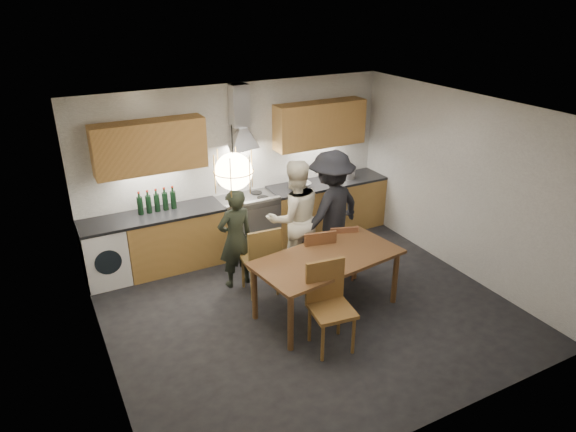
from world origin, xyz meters
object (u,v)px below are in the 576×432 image
person_mid (294,218)px  person_left (236,239)px  dining_table (327,263)px  wine_bottles (157,200)px  chair_front (329,299)px  mixing_bowl (300,185)px  chair_back_left (262,257)px  person_right (331,211)px  stock_pot (349,174)px

person_mid → person_left: bearing=0.7°
dining_table → wine_bottles: wine_bottles is taller
chair_front → mixing_bowl: (1.08, 2.65, 0.34)m
dining_table → chair_back_left: 0.93m
chair_back_left → mixing_bowl: 1.91m
person_mid → mixing_bowl: (0.63, 0.98, 0.08)m
person_left → person_mid: person_mid is taller
person_right → wine_bottles: size_ratio=3.19×
chair_back_left → person_left: person_left is taller
chair_back_left → person_mid: (0.68, 0.36, 0.28)m
person_left → chair_front: bearing=98.0°
stock_pot → wine_bottles: wine_bottles is taller
person_mid → mixing_bowl: bearing=-118.5°
mixing_bowl → wine_bottles: 2.31m
dining_table → mixing_bowl: 2.21m
person_right → mixing_bowl: person_right is taller
chair_back_left → stock_pot: stock_pot is taller
person_left → stock_pot: (2.46, 0.90, 0.25)m
dining_table → stock_pot: stock_pot is taller
person_left → person_right: size_ratio=0.80×
chair_front → person_right: 1.90m
person_right → mixing_bowl: size_ratio=5.26×
person_right → stock_pot: person_right is taller
person_mid → stock_pot: (1.57, 0.95, 0.11)m
person_mid → person_right: size_ratio=0.96×
person_left → person_right: 1.46m
mixing_bowl → stock_pot: (0.94, -0.03, 0.03)m
person_mid → chair_front: bearing=79.1°
wine_bottles → person_left: bearing=-52.1°
chair_front → stock_pot: bearing=59.7°
dining_table → person_right: person_right is taller
dining_table → person_right: bearing=48.3°
chair_front → person_right: (1.01, 1.58, 0.30)m
person_left → mixing_bowl: bearing=-154.9°
person_mid → mixing_bowl: person_mid is taller
chair_back_left → person_right: (1.24, 0.27, 0.32)m
dining_table → stock_pot: bearing=42.5°
dining_table → chair_front: chair_front is taller
chair_back_left → person_mid: 0.82m
mixing_bowl → person_mid: bearing=-122.7°
person_left → wine_bottles: 1.34m
chair_back_left → chair_front: (0.23, -1.31, 0.02)m
person_left → wine_bottles: bearing=-58.4°
person_left → stock_pot: 2.63m
mixing_bowl → wine_bottles: wine_bottles is taller
chair_front → mixing_bowl: bearing=75.2°
chair_back_left → dining_table: bearing=132.5°
person_right → stock_pot: bearing=-152.6°
person_mid → mixing_bowl: 1.17m
chair_back_left → wine_bottles: (-1.00, 1.43, 0.49)m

